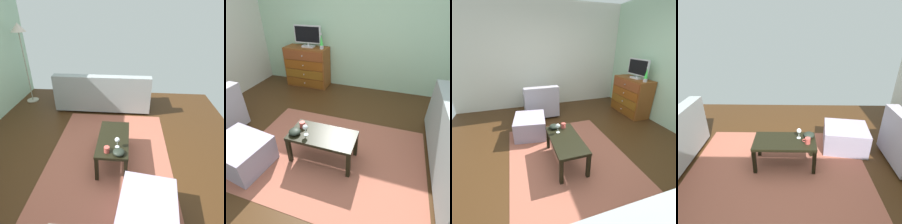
{
  "view_description": "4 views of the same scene",
  "coord_description": "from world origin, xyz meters",
  "views": [
    {
      "loc": [
        -2.27,
        -0.45,
        2.21
      ],
      "look_at": [
        0.07,
        -0.25,
        0.89
      ],
      "focal_mm": 31.98,
      "sensor_mm": 36.0,
      "label": 1
    },
    {
      "loc": [
        0.89,
        -1.97,
        1.99
      ],
      "look_at": [
        0.28,
        -0.14,
        0.74
      ],
      "focal_mm": 29.33,
      "sensor_mm": 36.0,
      "label": 2
    },
    {
      "loc": [
        2.06,
        -0.91,
        1.78
      ],
      "look_at": [
        -0.13,
        -0.22,
        0.76
      ],
      "focal_mm": 25.35,
      "sensor_mm": 36.0,
      "label": 3
    },
    {
      "loc": [
        -0.01,
        2.0,
        1.97
      ],
      "look_at": [
        0.03,
        -0.1,
        0.96
      ],
      "focal_mm": 30.31,
      "sensor_mm": 36.0,
      "label": 4
    }
  ],
  "objects": [
    {
      "name": "ground_plane",
      "position": [
        0.0,
        0.0,
        -0.03
      ],
      "size": [
        5.61,
        5.04,
        0.05
      ],
      "primitive_type": "cube",
      "color": "#3E2511"
    },
    {
      "name": "bowl_decorative",
      "position": [
        -0.25,
        -0.36,
        0.46
      ],
      "size": [
        0.16,
        0.16,
        0.07
      ],
      "primitive_type": "ellipsoid",
      "color": "black",
      "rests_on": "coffee_table"
    },
    {
      "name": "wine_glass",
      "position": [
        -0.1,
        -0.34,
        0.54
      ],
      "size": [
        0.07,
        0.07,
        0.16
      ],
      "color": "silver",
      "rests_on": "coffee_table"
    },
    {
      "name": "area_rug",
      "position": [
        0.2,
        -0.2,
        0.0
      ],
      "size": [
        2.6,
        1.9,
        0.01
      ],
      "primitive_type": "cube",
      "color": "#9D5543",
      "rests_on": "ground_plane"
    },
    {
      "name": "ottoman",
      "position": [
        -0.89,
        -0.71,
        0.2
      ],
      "size": [
        0.77,
        0.69,
        0.4
      ],
      "primitive_type": "cube",
      "rotation": [
        0.0,
        0.0,
        -0.13
      ],
      "color": "#9B8FA8",
      "rests_on": "ground_plane"
    },
    {
      "name": "mug",
      "position": [
        -0.21,
        -0.2,
        0.47
      ],
      "size": [
        0.11,
        0.08,
        0.08
      ],
      "color": "#BE4940",
      "rests_on": "coffee_table"
    },
    {
      "name": "coffee_table",
      "position": [
        0.11,
        -0.27,
        0.37
      ],
      "size": [
        0.89,
        0.45,
        0.43
      ],
      "color": "black",
      "rests_on": "ground_plane"
    }
  ]
}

